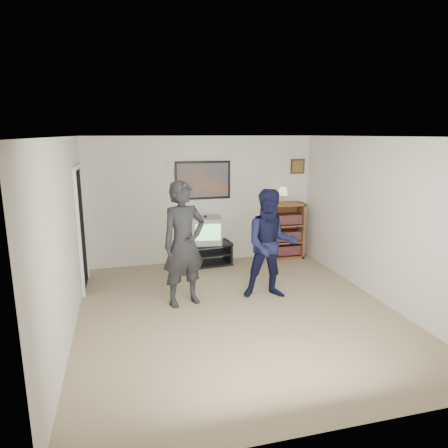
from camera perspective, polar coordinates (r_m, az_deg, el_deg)
name	(u,v)px	position (r m, az deg, el deg)	size (l,w,h in m)	color
room_shell	(232,223)	(5.87, 1.13, 0.10)	(4.51, 5.00, 2.51)	#91805C
media_stand	(208,254)	(7.91, -2.29, -4.25)	(0.94, 0.58, 0.45)	black
crt_television	(205,230)	(7.78, -2.67, -0.89)	(0.61, 0.51, 0.51)	#969792
bookshelf	(285,231)	(8.35, 8.77, -0.95)	(0.70, 0.40, 1.16)	brown
table_lamp	(283,195)	(8.19, 8.40, 4.09)	(0.21, 0.21, 0.33)	beige
person_tall	(184,244)	(5.94, -5.75, -2.86)	(0.69, 0.45, 1.89)	black
person_short	(271,244)	(6.24, 6.70, -2.91)	(0.84, 0.65, 1.72)	black
controller_left	(178,219)	(6.06, -6.53, 0.70)	(0.04, 0.13, 0.04)	white
controller_right	(266,228)	(6.41, 6.07, -0.58)	(0.03, 0.11, 0.03)	white
poster	(203,180)	(7.85, -3.04, 6.26)	(1.10, 0.03, 0.75)	black
air_vent	(174,165)	(7.74, -7.11, 8.32)	(0.28, 0.02, 0.14)	white
small_picture	(298,166)	(8.45, 10.48, 8.10)	(0.30, 0.03, 0.30)	#3C2913
doorway	(81,229)	(6.98, -19.78, -0.73)	(0.03, 0.85, 2.00)	black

